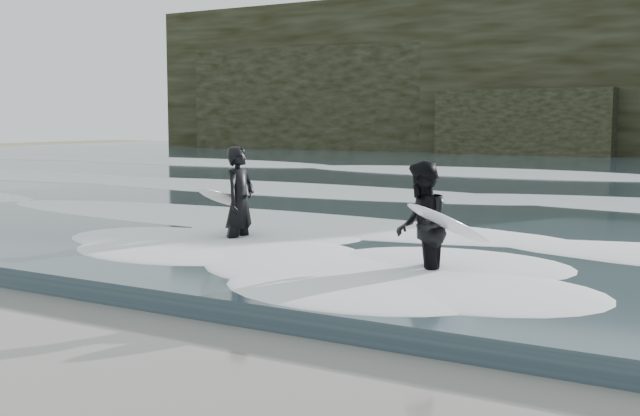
{
  "coord_description": "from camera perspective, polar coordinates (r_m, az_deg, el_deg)",
  "views": [
    {
      "loc": [
        5.59,
        -4.12,
        2.36
      ],
      "look_at": [
        -0.65,
        6.28,
        1.0
      ],
      "focal_mm": 45.0,
      "sensor_mm": 36.0,
      "label": 1
    }
  ],
  "objects": [
    {
      "name": "surfer_right",
      "position": [
        10.85,
        7.4,
        -1.38
      ],
      "size": [
        1.38,
        1.84,
        1.79
      ],
      "color": "black",
      "rests_on": "ground"
    },
    {
      "name": "foam_mid",
      "position": [
        20.97,
        15.37,
        0.86
      ],
      "size": [
        60.0,
        4.0,
        0.24
      ],
      "primitive_type": "ellipsoid",
      "color": "white",
      "rests_on": "sea"
    },
    {
      "name": "foam_far",
      "position": [
        29.71,
        20.07,
        2.32
      ],
      "size": [
        60.0,
        4.8,
        0.3
      ],
      "primitive_type": "ellipsoid",
      "color": "white",
      "rests_on": "sea"
    },
    {
      "name": "sea",
      "position": [
        33.66,
        21.35,
        2.19
      ],
      "size": [
        90.0,
        52.0,
        0.3
      ],
      "primitive_type": "cube",
      "color": "#2E3F47",
      "rests_on": "ground"
    },
    {
      "name": "surfer_left",
      "position": [
        13.76,
        -5.89,
        0.48
      ],
      "size": [
        1.16,
        1.92,
        1.89
      ],
      "color": "black",
      "rests_on": "ground"
    },
    {
      "name": "foam_near",
      "position": [
        14.39,
        7.82,
        -1.49
      ],
      "size": [
        60.0,
        3.2,
        0.2
      ],
      "primitive_type": "ellipsoid",
      "color": "white",
      "rests_on": "sea"
    }
  ]
}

